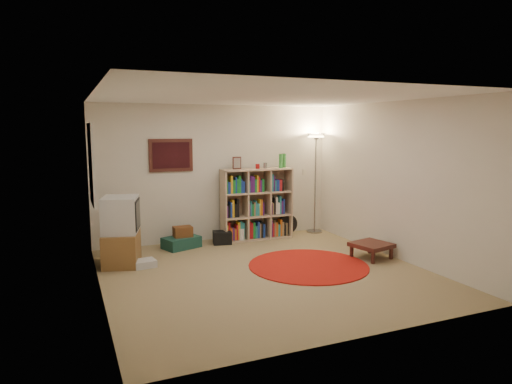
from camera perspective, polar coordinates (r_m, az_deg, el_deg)
room at (r=6.43m, az=0.63°, el=0.71°), size 4.54×4.54×2.54m
bookshelf at (r=8.55m, az=-0.06°, el=-1.66°), size 1.34×0.42×1.60m
floor_lamp at (r=9.08m, az=7.49°, el=5.17°), size 0.39×0.39×1.98m
floor_fan at (r=8.84m, az=3.96°, el=-4.17°), size 0.38×0.21×0.43m
tv_stand at (r=7.27m, az=-16.48°, el=-4.82°), size 0.67×0.82×1.05m
dvd_box at (r=7.15m, az=-13.79°, el=-8.67°), size 0.36×0.31×0.11m
suitcase at (r=8.11m, az=-9.31°, el=-6.24°), size 0.71×0.58×0.20m
wicker_basket at (r=8.08m, az=-9.14°, el=-4.91°), size 0.32×0.23×0.18m
duffel_bag at (r=8.31m, az=-4.24°, el=-5.70°), size 0.37×0.33×0.23m
paper_towel at (r=8.46m, az=-1.84°, el=-5.39°), size 0.13×0.13×0.24m
red_rug at (r=7.05m, az=6.55°, el=-9.10°), size 1.82×1.82×0.02m
side_table at (r=7.59m, az=14.24°, el=-6.50°), size 0.66×0.66×0.25m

